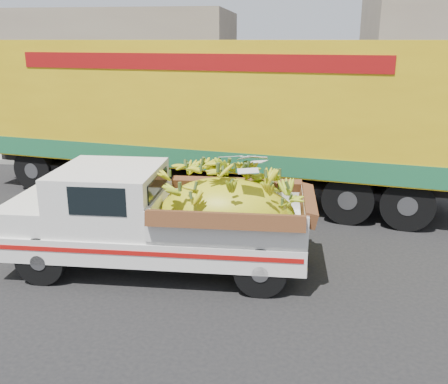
# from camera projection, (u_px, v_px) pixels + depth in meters

# --- Properties ---
(ground) EXTENTS (100.00, 100.00, 0.00)m
(ground) POSITION_uv_depth(u_px,v_px,m) (86.00, 246.00, 9.61)
(ground) COLOR black
(ground) RESTS_ON ground
(curb) EXTENTS (60.00, 0.25, 0.15)m
(curb) POSITION_uv_depth(u_px,v_px,m) (164.00, 166.00, 15.31)
(curb) COLOR gray
(curb) RESTS_ON ground
(sidewalk) EXTENTS (60.00, 4.00, 0.14)m
(sidewalk) POSITION_uv_depth(u_px,v_px,m) (179.00, 152.00, 17.30)
(sidewalk) COLOR gray
(sidewalk) RESTS_ON ground
(building_left) EXTENTS (18.00, 6.00, 5.00)m
(building_left) POSITION_uv_depth(u_px,v_px,m) (38.00, 69.00, 23.21)
(building_left) COLOR gray
(building_left) RESTS_ON ground
(pickup_truck) EXTENTS (5.08, 1.95, 1.77)m
(pickup_truck) POSITION_uv_depth(u_px,v_px,m) (179.00, 217.00, 8.38)
(pickup_truck) COLOR black
(pickup_truck) RESTS_ON ground
(semi_trailer) EXTENTS (12.08, 4.61, 3.80)m
(semi_trailer) POSITION_uv_depth(u_px,v_px,m) (210.00, 112.00, 12.14)
(semi_trailer) COLOR black
(semi_trailer) RESTS_ON ground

